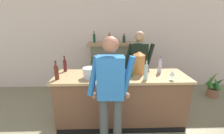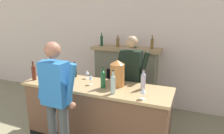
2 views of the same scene
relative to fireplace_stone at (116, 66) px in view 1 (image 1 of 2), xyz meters
The scene contains 18 objects.
wall_back_panel 0.73m from the fireplace_stone, 121.24° to the left, with size 12.00×0.07×2.75m.
bar_counter 1.56m from the fireplace_stone, 90.08° to the right, with size 2.46×0.75×1.01m.
fireplace_stone is the anchor object (origin of this frame).
potted_plant_corner 2.69m from the fireplace_stone, 11.32° to the right, with size 0.35×0.39×0.66m.
person_customer 2.31m from the fireplace_stone, 95.30° to the right, with size 0.66×0.31×1.80m.
person_bartender 1.11m from the fireplace_stone, 66.58° to the right, with size 0.66×0.31×1.77m.
copper_dispenser 1.56m from the fireplace_stone, 76.77° to the right, with size 0.23×0.27×0.43m.
ice_bucket_steel 1.77m from the fireplace_stone, 109.15° to the right, with size 0.25×0.25×0.18m.
wine_bottle_riesling_slim 1.47m from the fireplace_stone, 113.35° to the right, with size 0.07×0.07×0.29m.
wine_bottle_cabernet_heavy 1.74m from the fireplace_stone, 130.69° to the right, with size 0.07×0.07×0.32m.
wine_bottle_chardonnay_pale 2.10m from the fireplace_stone, 123.22° to the right, with size 0.07×0.07×0.33m.
wine_bottle_port_short 1.87m from the fireplace_stone, 77.28° to the right, with size 0.07×0.07×0.35m.
wine_bottle_merlot_tall 1.67m from the fireplace_stone, 84.16° to the right, with size 0.08×0.08×0.34m.
wine_bottle_burgundy_dark 1.66m from the fireplace_stone, 61.91° to the right, with size 0.07×0.07×0.31m.
wine_glass_front_left 1.61m from the fireplace_stone, 93.05° to the right, with size 0.07×0.07×0.17m.
wine_glass_mid_counter 1.88m from the fireplace_stone, 98.65° to the right, with size 0.08×0.08×0.15m.
wine_glass_by_dispenser 2.02m from the fireplace_stone, 64.67° to the right, with size 0.09×0.09×0.16m.
wine_glass_front_right 1.38m from the fireplace_stone, 103.22° to the right, with size 0.07×0.07×0.15m.
Camera 1 is at (-0.09, -0.17, 1.97)m, focal length 24.00 mm.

